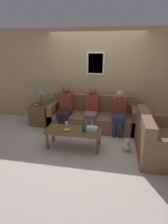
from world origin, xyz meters
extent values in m
plane|color=beige|center=(0.00, 0.00, 0.00)|extent=(16.00, 16.00, 0.00)
cube|color=tan|center=(0.00, 0.95, 1.30)|extent=(9.00, 0.06, 2.60)
cube|color=silver|center=(0.00, 0.91, 1.70)|extent=(0.48, 0.02, 0.60)
cube|color=beige|center=(0.00, 0.90, 1.70)|extent=(0.40, 0.01, 0.52)
cube|color=brown|center=(0.00, 0.45, 0.20)|extent=(2.31, 0.84, 0.40)
cube|color=brown|center=(0.00, 0.77, 0.64)|extent=(2.31, 0.20, 0.47)
cube|color=brown|center=(-1.08, 0.45, 0.33)|extent=(0.14, 0.84, 0.66)
cube|color=brown|center=(1.08, 0.45, 0.33)|extent=(0.14, 0.84, 0.66)
cube|color=brown|center=(1.53, -0.59, 0.20)|extent=(0.84, 1.33, 0.40)
cube|color=brown|center=(1.20, -0.59, 0.64)|extent=(0.20, 1.33, 0.47)
cube|color=brown|center=(1.53, -1.18, 0.33)|extent=(0.84, 0.14, 0.66)
cube|color=brown|center=(1.53, 0.01, 0.33)|extent=(0.84, 0.14, 0.66)
cube|color=brown|center=(-0.27, -0.63, 0.41)|extent=(1.22, 0.49, 0.04)
cylinder|color=brown|center=(-0.82, -0.81, 0.19)|extent=(0.06, 0.06, 0.39)
cylinder|color=brown|center=(0.28, -0.81, 0.19)|extent=(0.06, 0.06, 0.39)
cylinder|color=brown|center=(-0.82, -0.44, 0.19)|extent=(0.06, 0.06, 0.39)
cylinder|color=brown|center=(0.28, -0.44, 0.19)|extent=(0.06, 0.06, 0.39)
cube|color=brown|center=(-1.51, 0.44, 0.29)|extent=(0.50, 0.50, 0.57)
cylinder|color=#262628|center=(-1.45, 0.44, 0.76)|extent=(0.02, 0.02, 0.39)
cone|color=slate|center=(-1.45, 0.44, 0.99)|extent=(0.38, 0.38, 0.10)
cube|color=gold|center=(-1.59, 0.41, 0.58)|extent=(0.11, 0.08, 0.02)
cube|color=gold|center=(-1.59, 0.41, 0.60)|extent=(0.10, 0.09, 0.02)
cylinder|color=#19421E|center=(-0.03, -0.67, 0.52)|extent=(0.07, 0.07, 0.19)
cylinder|color=#19421E|center=(-0.03, -0.67, 0.66)|extent=(0.03, 0.03, 0.08)
cylinder|color=silver|center=(-0.48, -0.44, 0.47)|extent=(0.08, 0.08, 0.09)
cube|color=navy|center=(-0.39, -0.71, 0.44)|extent=(0.13, 0.08, 0.02)
cube|color=gold|center=(-0.39, -0.71, 0.46)|extent=(0.12, 0.10, 0.02)
cube|color=silver|center=(0.14, -0.61, 0.48)|extent=(0.23, 0.12, 0.10)
sphere|color=white|center=(0.14, -0.61, 0.55)|extent=(0.05, 0.05, 0.05)
cube|color=black|center=(-0.72, 0.22, 0.45)|extent=(0.31, 0.45, 0.14)
cylinder|color=black|center=(-0.80, -0.01, 0.20)|extent=(0.11, 0.11, 0.40)
cylinder|color=black|center=(-0.65, -0.01, 0.20)|extent=(0.11, 0.11, 0.40)
cube|color=maroon|center=(-0.72, 0.45, 0.71)|extent=(0.34, 0.22, 0.52)
sphere|color=brown|center=(-0.72, 0.45, 1.07)|extent=(0.21, 0.21, 0.21)
cube|color=#756651|center=(-0.02, 0.26, 0.45)|extent=(0.31, 0.46, 0.14)
cylinder|color=#756651|center=(-0.09, 0.02, 0.20)|extent=(0.11, 0.11, 0.40)
cylinder|color=#756651|center=(0.06, 0.02, 0.20)|extent=(0.11, 0.11, 0.40)
cube|color=maroon|center=(-0.02, 0.49, 0.70)|extent=(0.34, 0.22, 0.49)
sphere|color=brown|center=(-0.02, 0.49, 1.04)|extent=(0.21, 0.21, 0.21)
cube|color=#2D334C|center=(0.70, 0.22, 0.45)|extent=(0.31, 0.40, 0.14)
cylinder|color=#2D334C|center=(0.62, 0.02, 0.20)|extent=(0.11, 0.11, 0.40)
cylinder|color=#2D334C|center=(0.77, 0.02, 0.20)|extent=(0.11, 0.11, 0.40)
cube|color=maroon|center=(0.70, 0.42, 0.68)|extent=(0.34, 0.22, 0.46)
sphere|color=tan|center=(0.70, 0.42, 1.00)|extent=(0.21, 0.21, 0.21)
sphere|color=beige|center=(0.89, -0.57, 0.09)|extent=(0.19, 0.19, 0.19)
sphere|color=beige|center=(0.89, -0.57, 0.23)|extent=(0.12, 0.12, 0.12)
sphere|color=beige|center=(0.85, -0.57, 0.27)|extent=(0.04, 0.04, 0.04)
sphere|color=beige|center=(0.93, -0.57, 0.27)|extent=(0.04, 0.04, 0.04)
sphere|color=#FFEAD1|center=(0.89, -0.62, 0.23)|extent=(0.05, 0.05, 0.05)
camera|label=1|loc=(0.58, -3.95, 2.11)|focal=28.00mm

